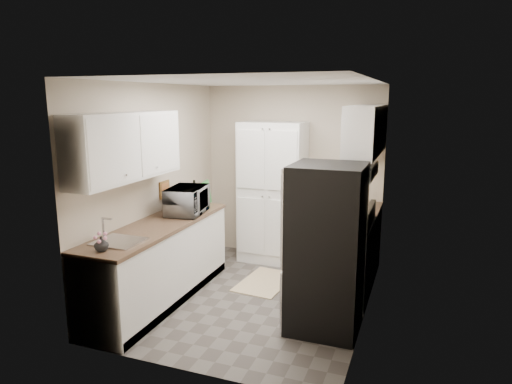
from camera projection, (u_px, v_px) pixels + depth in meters
ground at (253, 297)px, 5.43m from camera, size 3.20×3.20×0.00m
room_shell at (251, 162)px, 5.09m from camera, size 2.64×3.24×2.52m
pantry_cabinet at (273, 193)px, 6.50m from camera, size 0.90×0.55×2.00m
base_cabinet_left at (160, 264)px, 5.28m from camera, size 0.60×2.30×0.88m
countertop_left at (159, 226)px, 5.19m from camera, size 0.63×2.33×0.04m
base_cabinet_right at (354, 242)px, 6.09m from camera, size 0.60×0.80×0.88m
countertop_right at (355, 208)px, 6.00m from camera, size 0.63×0.83×0.04m
electric_range at (342, 258)px, 5.35m from camera, size 0.71×0.78×1.13m
refrigerator at (326, 248)px, 4.56m from camera, size 0.70×0.72×1.70m
microwave at (187, 200)px, 5.61m from camera, size 0.50×0.66×0.33m
wine_bottle at (194, 195)px, 5.99m from camera, size 0.08×0.08×0.32m
flower_vase at (101, 244)px, 4.25m from camera, size 0.17×0.17×0.14m
cutting_board at (207, 192)px, 6.13m from camera, size 0.06×0.25×0.31m
toaster_oven at (354, 200)px, 5.97m from camera, size 0.29×0.35×0.20m
fruit_basket at (354, 188)px, 5.94m from camera, size 0.36×0.36×0.12m
kitchen_mat at (265, 282)px, 5.86m from camera, size 0.64×0.94×0.01m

